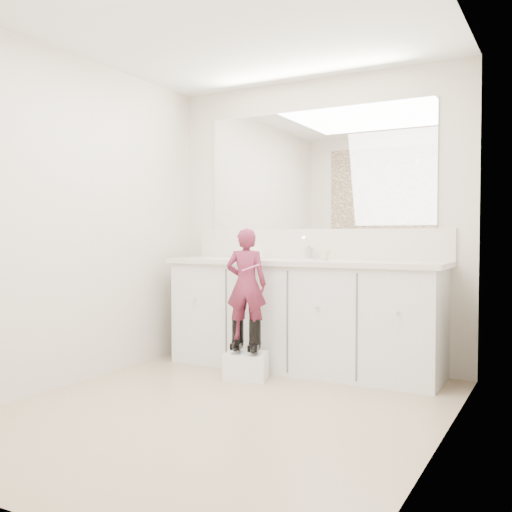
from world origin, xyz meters
The scene contains 19 objects.
floor centered at (0.00, 0.00, 0.00)m, with size 3.00×3.00×0.00m, color #988463.
ceiling centered at (0.00, 0.00, 2.40)m, with size 3.00×3.00×0.00m, color white.
wall_back centered at (0.00, 1.50, 1.20)m, with size 2.60×2.60×0.00m, color beige.
wall_front centered at (0.00, -1.50, 1.20)m, with size 2.60×2.60×0.00m, color beige.
wall_left centered at (-1.30, 0.00, 1.20)m, with size 3.00×3.00×0.00m, color beige.
wall_right centered at (1.30, 0.00, 1.20)m, with size 3.00×3.00×0.00m, color beige.
vanity_cabinet centered at (0.00, 1.23, 0.42)m, with size 2.20×0.55×0.85m, color silver.
countertop centered at (0.00, 1.21, 0.87)m, with size 2.28×0.58×0.04m, color beige.
backsplash centered at (0.00, 1.49, 1.02)m, with size 2.28×0.03×0.25m, color beige.
mirror centered at (0.00, 1.49, 1.64)m, with size 2.00×0.02×1.00m, color white.
dot_panel centered at (0.00, -1.49, 1.65)m, with size 2.00×0.01×1.20m, color #472819.
faucet centered at (0.00, 1.38, 0.94)m, with size 0.08×0.08×0.10m, color silver.
cup centered at (0.19, 1.23, 0.93)m, with size 0.09×0.09×0.09m, color beige.
soap_bottle centered at (-0.39, 1.19, 0.97)m, with size 0.08×0.08×0.17m, color white.
step_stool centered at (-0.25, 0.75, 0.10)m, with size 0.31×0.26×0.20m, color white.
boot_left centered at (-0.32, 0.75, 0.33)m, with size 0.09×0.17×0.26m, color black, non-canonical shape.
boot_right centered at (-0.17, 0.75, 0.33)m, with size 0.09×0.17×0.26m, color black, non-canonical shape.
toddler centered at (-0.25, 0.75, 0.72)m, with size 0.31×0.20×0.84m, color #A73356.
toothbrush centered at (-0.18, 0.69, 0.85)m, with size 0.01×0.01×0.14m, color #E659A7.
Camera 1 is at (1.86, -2.97, 1.08)m, focal length 40.00 mm.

